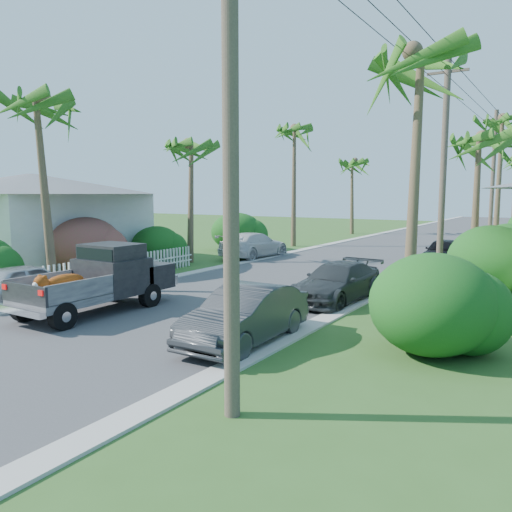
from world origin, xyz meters
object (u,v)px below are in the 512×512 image
Objects in this scene: pickup_truck at (105,278)px; utility_pole_a at (231,128)px; palm_l_c at (294,129)px; utility_pole_c at (493,178)px; palm_l_a at (40,100)px; palm_r_b at (480,138)px; parked_car_rn at (246,316)px; parked_car_rm at (337,283)px; palm_l_b at (190,144)px; utility_pole_b at (443,169)px; parked_car_ln at (28,283)px; house_left at (33,223)px; parked_car_lf at (254,245)px; parked_car_rf at (444,252)px; palm_l_d at (353,161)px; palm_r_a at (419,53)px; palm_r_c at (503,119)px.

utility_pole_a is (7.59, -4.01, 3.59)m from pickup_truck.
palm_l_c reaches higher than utility_pole_c.
utility_pole_a reaches higher than palm_l_a.
palm_r_b is (12.80, 12.00, -0.98)m from palm_l_a.
parked_car_rn is 0.94× the size of parked_car_rm.
palm_l_a is at bearing 166.79° from pickup_truck.
palm_l_b is 0.82× the size of utility_pole_b.
utility_pole_b is (2.00, 11.56, 3.92)m from parked_car_rn.
utility_pole_c is at bearing 73.72° from pickup_truck.
parked_car_ln is at bearing -167.87° from pickup_truck.
utility_pole_b is at bearing 17.88° from house_left.
parked_car_rm is at bearing 139.35° from parked_car_lf.
parked_car_ln is 0.47× the size of palm_l_a.
pickup_truck is 1.31× the size of parked_car_rf.
palm_l_d is at bearing 90.55° from palm_l_a.
pickup_truck is 0.57× the size of utility_pole_a.
parked_car_ln is 11.80m from utility_pole_a.
palm_l_b is 12.54m from utility_pole_b.
palm_r_a reaches higher than palm_l_b.
palm_l_d reaches higher than parked_car_ln.
parked_car_lf is at bearing -163.12° from parked_car_rf.
palm_r_a is 20.01m from palm_r_c.
utility_pole_c is (11.60, 6.00, -3.31)m from palm_l_c.
palm_l_d is at bearing 114.57° from palm_r_a.
parked_car_lf is at bearing 121.45° from utility_pole_a.
palm_l_d is at bearing 147.79° from palm_r_c.
palm_l_b is 1.03× the size of palm_r_b.
palm_r_b is at bearing 75.95° from parked_car_rn.
parked_car_lf is at bearing 84.44° from palm_l_a.
palm_r_c reaches higher than palm_l_b.
palm_l_a is 9.05m from palm_l_b.
palm_r_b is 0.80× the size of utility_pole_a.
palm_l_a is at bearing -139.72° from utility_pole_b.
parked_car_rm is 16.67m from house_left.
palm_r_c is at bearing 82.38° from parked_car_rn.
palm_l_b is 22.00m from palm_l_d.
palm_l_d is 24.31m from utility_pole_b.
utility_pole_a is (12.10, -36.00, -1.84)m from palm_l_d.
parked_car_rn is 1.07× the size of parked_car_ln.
utility_pole_b reaches higher than palm_r_a.
parked_car_rn is at bearing -96.04° from palm_r_c.
palm_r_a is at bearing -65.43° from palm_l_d.
parked_car_rn is at bearing -99.82° from utility_pole_b.
palm_l_a is 1.11× the size of palm_l_b.
palm_r_a is (13.10, -6.00, 1.28)m from palm_l_b.
parked_car_rm is at bearing -95.44° from utility_pole_c.
palm_l_b is at bearing -94.57° from palm_l_c.
house_left is (-6.50, -27.00, -4.32)m from palm_l_d.
palm_l_b is at bearing 155.39° from palm_r_a.
pickup_truck is 1.32× the size of parked_car_ln.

